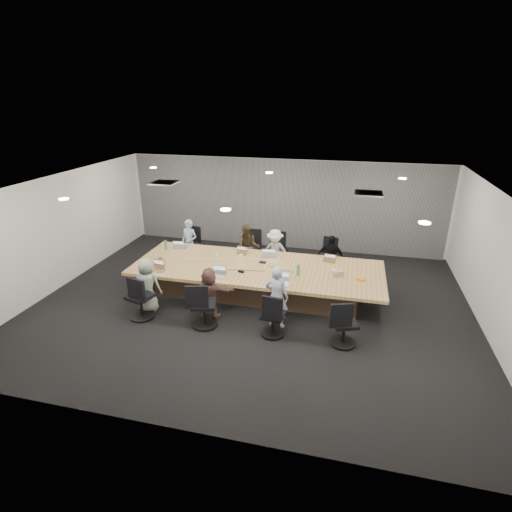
% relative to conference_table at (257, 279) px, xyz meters
% --- Properties ---
extents(floor, '(10.00, 8.00, 0.00)m').
position_rel_conference_table_xyz_m(floor, '(0.00, -0.50, -0.40)').
color(floor, black).
rests_on(floor, ground).
extents(ceiling, '(10.00, 8.00, 0.00)m').
position_rel_conference_table_xyz_m(ceiling, '(0.00, -0.50, 2.40)').
color(ceiling, white).
rests_on(ceiling, wall_back).
extents(wall_back, '(10.00, 0.00, 2.80)m').
position_rel_conference_table_xyz_m(wall_back, '(0.00, 3.50, 1.00)').
color(wall_back, beige).
rests_on(wall_back, ground).
extents(wall_front, '(10.00, 0.00, 2.80)m').
position_rel_conference_table_xyz_m(wall_front, '(0.00, -4.50, 1.00)').
color(wall_front, beige).
rests_on(wall_front, ground).
extents(wall_left, '(0.00, 8.00, 2.80)m').
position_rel_conference_table_xyz_m(wall_left, '(-5.00, -0.50, 1.00)').
color(wall_left, beige).
rests_on(wall_left, ground).
extents(wall_right, '(0.00, 8.00, 2.80)m').
position_rel_conference_table_xyz_m(wall_right, '(5.00, -0.50, 1.00)').
color(wall_right, beige).
rests_on(wall_right, ground).
extents(curtain, '(9.80, 0.04, 2.80)m').
position_rel_conference_table_xyz_m(curtain, '(0.00, 3.42, 1.00)').
color(curtain, slate).
rests_on(curtain, ground).
extents(conference_table, '(6.00, 2.20, 0.74)m').
position_rel_conference_table_xyz_m(conference_table, '(0.00, 0.00, 0.00)').
color(conference_table, brown).
rests_on(conference_table, ground).
extents(chair_0, '(0.65, 0.65, 0.78)m').
position_rel_conference_table_xyz_m(chair_0, '(-2.31, 1.70, -0.01)').
color(chair_0, black).
rests_on(chair_0, ground).
extents(chair_1, '(0.60, 0.60, 0.88)m').
position_rel_conference_table_xyz_m(chair_1, '(-0.57, 1.70, 0.04)').
color(chair_1, black).
rests_on(chair_1, ground).
extents(chair_2, '(0.64, 0.64, 0.85)m').
position_rel_conference_table_xyz_m(chair_2, '(0.18, 1.70, 0.02)').
color(chair_2, black).
rests_on(chair_2, ground).
extents(chair_3, '(0.61, 0.61, 0.76)m').
position_rel_conference_table_xyz_m(chair_3, '(1.68, 1.70, -0.02)').
color(chair_3, black).
rests_on(chair_3, ground).
extents(chair_4, '(0.72, 0.72, 0.87)m').
position_rel_conference_table_xyz_m(chair_4, '(-2.21, -1.70, 0.03)').
color(chair_4, black).
rests_on(chair_4, ground).
extents(chair_5, '(0.71, 0.71, 0.86)m').
position_rel_conference_table_xyz_m(chair_5, '(-0.74, -1.70, 0.03)').
color(chair_5, black).
rests_on(chair_5, ground).
extents(chair_6, '(0.57, 0.57, 0.77)m').
position_rel_conference_table_xyz_m(chair_6, '(0.75, -1.70, -0.02)').
color(chair_6, black).
rests_on(chair_6, ground).
extents(chair_7, '(0.69, 0.69, 0.80)m').
position_rel_conference_table_xyz_m(chair_7, '(2.16, -1.70, -0.00)').
color(chair_7, black).
rests_on(chair_7, ground).
extents(person_0, '(0.53, 0.40, 1.34)m').
position_rel_conference_table_xyz_m(person_0, '(-2.31, 1.35, 0.27)').
color(person_0, '#89A6C0').
rests_on(person_0, ground).
extents(laptop_0, '(0.34, 0.24, 0.02)m').
position_rel_conference_table_xyz_m(laptop_0, '(-2.31, 0.80, 0.35)').
color(laptop_0, '#B2B2B7').
rests_on(laptop_0, conference_table).
extents(person_1, '(0.71, 0.59, 1.33)m').
position_rel_conference_table_xyz_m(person_1, '(-0.57, 1.35, 0.26)').
color(person_1, '#34271A').
rests_on(person_1, ground).
extents(laptop_1, '(0.31, 0.23, 0.02)m').
position_rel_conference_table_xyz_m(laptop_1, '(-0.57, 0.80, 0.35)').
color(laptop_1, '#8C6647').
rests_on(laptop_1, conference_table).
extents(person_2, '(0.86, 0.56, 1.25)m').
position_rel_conference_table_xyz_m(person_2, '(0.18, 1.35, 0.22)').
color(person_2, '#B1BBB1').
rests_on(person_2, ground).
extents(laptop_2, '(0.38, 0.29, 0.02)m').
position_rel_conference_table_xyz_m(laptop_2, '(0.18, 0.80, 0.35)').
color(laptop_2, '#B2B2B7').
rests_on(laptop_2, conference_table).
extents(person_3, '(0.75, 0.40, 1.22)m').
position_rel_conference_table_xyz_m(person_3, '(1.68, 1.35, 0.21)').
color(person_3, black).
rests_on(person_3, ground).
extents(laptop_3, '(0.32, 0.24, 0.02)m').
position_rel_conference_table_xyz_m(laptop_3, '(1.68, 0.80, 0.35)').
color(laptop_3, '#8C6647').
rests_on(laptop_3, conference_table).
extents(person_4, '(0.64, 0.44, 1.26)m').
position_rel_conference_table_xyz_m(person_4, '(-2.21, -1.35, 0.23)').
color(person_4, gray).
rests_on(person_4, ground).
extents(laptop_4, '(0.33, 0.25, 0.02)m').
position_rel_conference_table_xyz_m(laptop_4, '(-2.21, -0.80, 0.35)').
color(laptop_4, '#8C6647').
rests_on(laptop_4, conference_table).
extents(person_5, '(1.14, 0.57, 1.18)m').
position_rel_conference_table_xyz_m(person_5, '(-0.74, -1.35, 0.19)').
color(person_5, brown).
rests_on(person_5, ground).
extents(laptop_5, '(0.31, 0.22, 0.02)m').
position_rel_conference_table_xyz_m(laptop_5, '(-0.74, -0.80, 0.35)').
color(laptop_5, '#B2B2B7').
rests_on(laptop_5, conference_table).
extents(person_6, '(0.55, 0.40, 1.39)m').
position_rel_conference_table_xyz_m(person_6, '(0.75, -1.35, 0.29)').
color(person_6, '#979CB1').
rests_on(person_6, ground).
extents(laptop_6, '(0.36, 0.27, 0.02)m').
position_rel_conference_table_xyz_m(laptop_6, '(0.75, -0.80, 0.35)').
color(laptop_6, '#B2B2B7').
rests_on(laptop_6, conference_table).
extents(bottle_green_left, '(0.08, 0.08, 0.25)m').
position_rel_conference_table_xyz_m(bottle_green_left, '(-2.65, 0.55, 0.47)').
color(bottle_green_left, '#317C50').
rests_on(bottle_green_left, conference_table).
extents(bottle_green_right, '(0.10, 0.10, 0.27)m').
position_rel_conference_table_xyz_m(bottle_green_right, '(1.04, -0.31, 0.48)').
color(bottle_green_right, '#317C50').
rests_on(bottle_green_right, conference_table).
extents(bottle_clear, '(0.09, 0.09, 0.24)m').
position_rel_conference_table_xyz_m(bottle_clear, '(-1.07, 0.09, 0.46)').
color(bottle_clear, silver).
rests_on(bottle_clear, conference_table).
extents(cup_white_far, '(0.10, 0.10, 0.10)m').
position_rel_conference_table_xyz_m(cup_white_far, '(-0.52, 0.41, 0.39)').
color(cup_white_far, white).
rests_on(cup_white_far, conference_table).
extents(cup_white_near, '(0.11, 0.11, 0.11)m').
position_rel_conference_table_xyz_m(cup_white_near, '(1.83, 0.00, 0.39)').
color(cup_white_near, white).
rests_on(cup_white_near, conference_table).
extents(mug_brown, '(0.11, 0.11, 0.11)m').
position_rel_conference_table_xyz_m(mug_brown, '(-2.41, -0.26, 0.39)').
color(mug_brown, brown).
rests_on(mug_brown, conference_table).
extents(mic_left, '(0.17, 0.12, 0.03)m').
position_rel_conference_table_xyz_m(mic_left, '(-0.69, -0.55, 0.35)').
color(mic_left, black).
rests_on(mic_left, conference_table).
extents(mic_right, '(0.17, 0.12, 0.03)m').
position_rel_conference_table_xyz_m(mic_right, '(0.09, 0.25, 0.35)').
color(mic_right, black).
rests_on(mic_right, conference_table).
extents(stapler, '(0.15, 0.06, 0.05)m').
position_rel_conference_table_xyz_m(stapler, '(-0.27, -0.44, 0.37)').
color(stapler, black).
rests_on(stapler, conference_table).
extents(canvas_bag, '(0.27, 0.24, 0.13)m').
position_rel_conference_table_xyz_m(canvas_bag, '(1.93, -0.09, 0.40)').
color(canvas_bag, tan).
rests_on(canvas_bag, conference_table).
extents(snack_packet, '(0.21, 0.18, 0.04)m').
position_rel_conference_table_xyz_m(snack_packet, '(2.44, -0.21, 0.36)').
color(snack_packet, orange).
rests_on(snack_packet, conference_table).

